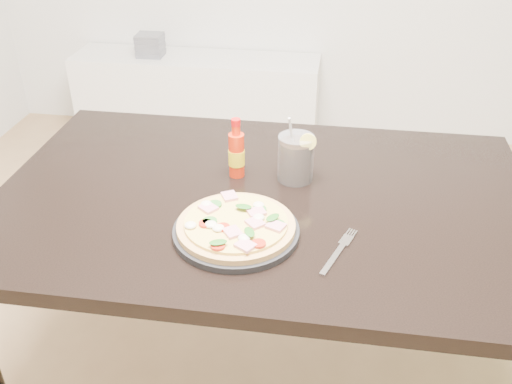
# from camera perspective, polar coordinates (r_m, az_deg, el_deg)

# --- Properties ---
(dining_table) EXTENTS (1.40, 0.90, 0.75)m
(dining_table) POSITION_cam_1_polar(r_m,az_deg,el_deg) (1.54, 0.67, -2.86)
(dining_table) COLOR black
(dining_table) RESTS_ON ground
(plate) EXTENTS (0.30, 0.30, 0.02)m
(plate) POSITION_cam_1_polar(r_m,az_deg,el_deg) (1.34, -2.00, -3.95)
(plate) COLOR black
(plate) RESTS_ON dining_table
(pizza) EXTENTS (0.28, 0.28, 0.03)m
(pizza) POSITION_cam_1_polar(r_m,az_deg,el_deg) (1.33, -2.02, -3.28)
(pizza) COLOR tan
(pizza) RESTS_ON plate
(hot_sauce_bottle) EXTENTS (0.05, 0.05, 0.17)m
(hot_sauce_bottle) POSITION_cam_1_polar(r_m,az_deg,el_deg) (1.54, -1.96, 3.85)
(hot_sauce_bottle) COLOR red
(hot_sauce_bottle) RESTS_ON dining_table
(cola_cup) EXTENTS (0.10, 0.10, 0.19)m
(cola_cup) POSITION_cam_1_polar(r_m,az_deg,el_deg) (1.53, 3.99, 3.31)
(cola_cup) COLOR black
(cola_cup) RESTS_ON dining_table
(fork) EXTENTS (0.08, 0.18, 0.00)m
(fork) POSITION_cam_1_polar(r_m,az_deg,el_deg) (1.30, 8.36, -5.74)
(fork) COLOR silver
(fork) RESTS_ON dining_table
(media_console) EXTENTS (1.40, 0.34, 0.50)m
(media_console) POSITION_cam_1_polar(r_m,az_deg,el_deg) (3.40, -5.88, 9.28)
(media_console) COLOR white
(media_console) RESTS_ON ground
(cd_stack) EXTENTS (0.14, 0.12, 0.13)m
(cd_stack) POSITION_cam_1_polar(r_m,az_deg,el_deg) (3.35, -10.54, 14.25)
(cd_stack) COLOR slate
(cd_stack) RESTS_ON media_console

